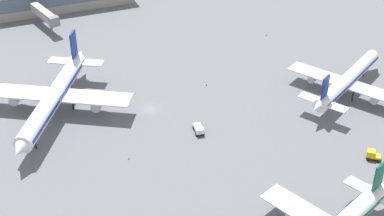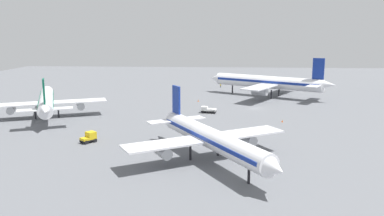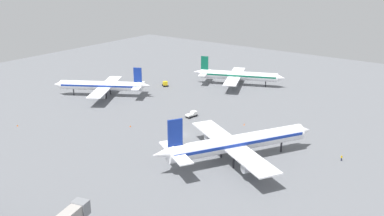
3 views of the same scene
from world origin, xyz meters
TOP-DOWN VIEW (x-y plane):
  - ground at (0.00, 0.00)m, footprint 288.00×288.00m
  - airplane_at_gate at (23.46, -6.77)m, footprint 36.98×44.17m
  - airplane_taxiing at (-51.78, 13.00)m, footprint 36.40×30.52m
  - airplane_distant at (-15.74, 59.96)m, footprint 38.97×32.23m
  - pushback_tractor at (-7.54, 14.67)m, footprint 2.80×4.65m
  - baggage_tug at (-40.74, 39.56)m, footprint 3.74×3.64m
  - ground_crew_worker at (46.95, 10.69)m, footprint 0.53×0.53m
  - safety_cone_near_gate at (11.60, 18.50)m, footprint 0.44×0.44m
  - safety_cone_mid_apron at (-18.32, -5.47)m, footprint 0.44×0.44m

SIDE VIEW (x-z plane):
  - ground at x=0.00m, z-range 0.00..0.00m
  - safety_cone_near_gate at x=11.60m, z-range 0.00..0.60m
  - safety_cone_mid_apron at x=-18.32m, z-range 0.00..0.60m
  - ground_crew_worker at x=46.95m, z-range 0.01..1.68m
  - pushback_tractor at x=-7.54m, z-range 0.02..1.92m
  - baggage_tug at x=-40.74m, z-range 0.01..2.31m
  - airplane_taxiing at x=-51.78m, z-range -1.68..10.66m
  - airplane_distant at x=-15.74m, z-range -1.70..10.78m
  - airplane_at_gate at x=23.46m, z-range -2.03..12.85m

